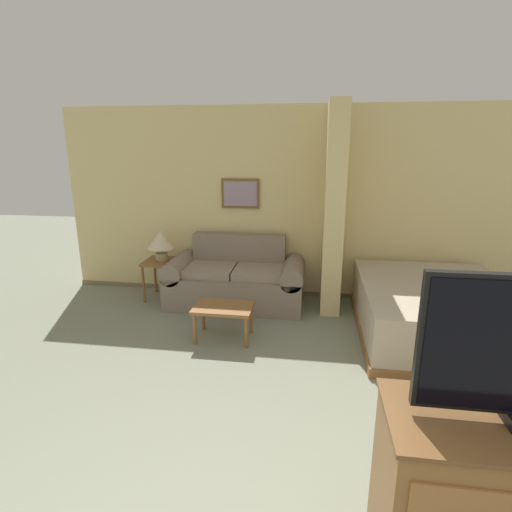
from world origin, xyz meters
TOP-DOWN VIEW (x-y plane):
  - wall_back at (-0.00, 4.44)m, footprint 6.48×0.16m
  - wall_partition_pillar at (0.53, 4.03)m, footprint 0.24×0.71m
  - couch at (-0.73, 3.96)m, footprint 1.83×0.84m
  - coffee_table at (-0.66, 2.92)m, footprint 0.64×0.44m
  - side_table at (-1.78, 4.01)m, footprint 0.47×0.47m
  - table_lamp at (-1.78, 4.01)m, footprint 0.36×0.36m
  - bed at (1.66, 3.34)m, footprint 1.65×2.01m

SIDE VIEW (x-z plane):
  - bed at x=1.66m, z-range 0.00..0.59m
  - couch at x=-0.73m, z-range -0.12..0.78m
  - coffee_table at x=-0.66m, z-range 0.14..0.52m
  - side_table at x=-1.78m, z-range 0.19..0.74m
  - table_lamp at x=-1.78m, z-range 0.62..1.03m
  - wall_back at x=0.00m, z-range -0.01..2.59m
  - wall_partition_pillar at x=0.53m, z-range 0.00..2.60m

